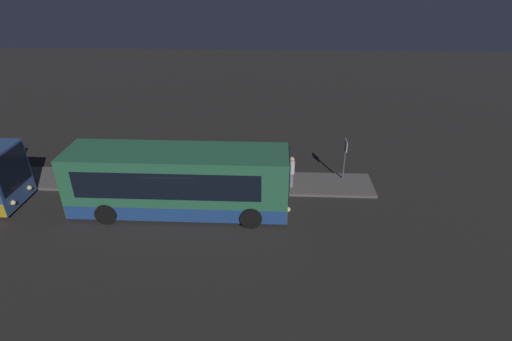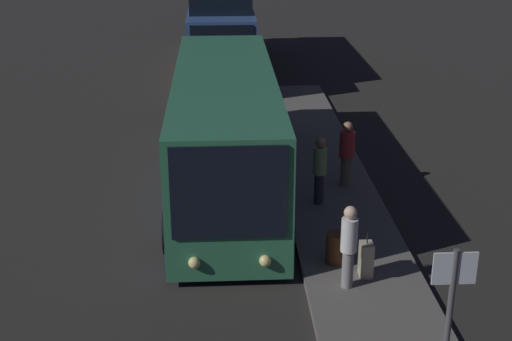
{
  "view_description": "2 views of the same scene",
  "coord_description": "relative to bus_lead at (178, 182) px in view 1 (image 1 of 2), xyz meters",
  "views": [
    {
      "loc": [
        4.58,
        -16.09,
        10.78
      ],
      "look_at": [
        3.81,
        0.71,
        1.94
      ],
      "focal_mm": 28.0,
      "sensor_mm": 36.0,
      "label": 1
    },
    {
      "loc": [
        17.73,
        -0.06,
        7.42
      ],
      "look_at": [
        3.81,
        0.71,
        1.94
      ],
      "focal_mm": 50.0,
      "sensor_mm": 36.0,
      "label": 2
    }
  ],
  "objects": [
    {
      "name": "trash_bin",
      "position": [
        4.43,
        2.24,
        -1.09
      ],
      "size": [
        0.44,
        0.44,
        0.65
      ],
      "color": "#593319",
      "rests_on": "platform"
    },
    {
      "name": "passenger_waiting",
      "position": [
        0.24,
        3.17,
        -0.48
      ],
      "size": [
        0.64,
        0.49,
        1.75
      ],
      "rotation": [
        0.0,
        0.0,
        1.3
      ],
      "color": "#6B604C",
      "rests_on": "platform"
    },
    {
      "name": "suitcase",
      "position": [
        5.04,
        2.75,
        -1.05
      ],
      "size": [
        0.35,
        0.25,
        0.97
      ],
      "color": "beige",
      "rests_on": "platform"
    },
    {
      "name": "passenger_boarding",
      "position": [
        5.45,
        2.3,
        -0.46
      ],
      "size": [
        0.42,
        0.42,
        1.73
      ],
      "rotation": [
        0.0,
        0.0,
        -0.37
      ],
      "color": "gray",
      "rests_on": "platform"
    },
    {
      "name": "bus_lead",
      "position": [
        0.0,
        0.0,
        0.0
      ],
      "size": [
        10.41,
        2.84,
        3.14
      ],
      "color": "#2D704C",
      "rests_on": "ground"
    },
    {
      "name": "sign_post",
      "position": [
        8.33,
        3.35,
        0.05
      ],
      "size": [
        0.1,
        0.68,
        2.3
      ],
      "color": "#4C4C51",
      "rests_on": "platform"
    },
    {
      "name": "platform",
      "position": [
        -0.14,
        2.71,
        -1.49
      ],
      "size": [
        20.0,
        2.43,
        0.14
      ],
      "color": "#605B56",
      "rests_on": "ground"
    },
    {
      "name": "ground",
      "position": [
        -0.14,
        -0.11,
        -1.56
      ],
      "size": [
        80.0,
        80.0,
        0.0
      ],
      "primitive_type": "plane",
      "color": "#2B2826"
    },
    {
      "name": "passenger_with_bags",
      "position": [
        1.4,
        2.29,
        -0.47
      ],
      "size": [
        0.44,
        0.44,
        1.73
      ],
      "rotation": [
        0.0,
        0.0,
        2.77
      ],
      "color": "#2D2D33",
      "rests_on": "platform"
    }
  ]
}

